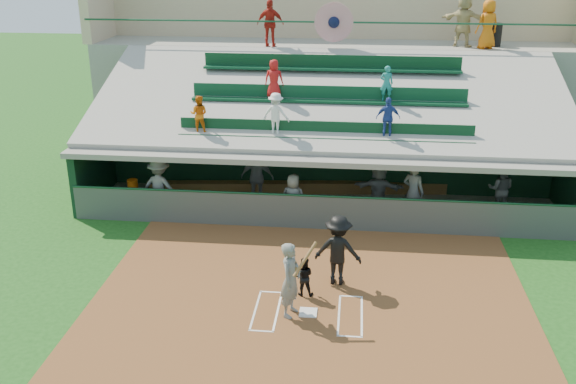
# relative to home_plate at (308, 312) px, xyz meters

# --- Properties ---
(ground) EXTENTS (100.00, 100.00, 0.00)m
(ground) POSITION_rel_home_plate_xyz_m (0.00, 0.00, -0.04)
(ground) COLOR #184A14
(ground) RESTS_ON ground
(dirt_slab) EXTENTS (11.00, 9.00, 0.02)m
(dirt_slab) POSITION_rel_home_plate_xyz_m (0.00, 0.50, -0.03)
(dirt_slab) COLOR brown
(dirt_slab) RESTS_ON ground
(home_plate) EXTENTS (0.43, 0.43, 0.03)m
(home_plate) POSITION_rel_home_plate_xyz_m (0.00, 0.00, 0.00)
(home_plate) COLOR silver
(home_plate) RESTS_ON dirt_slab
(batters_box_chalk) EXTENTS (2.65, 1.85, 0.01)m
(batters_box_chalk) POSITION_rel_home_plate_xyz_m (0.00, 0.00, -0.01)
(batters_box_chalk) COLOR white
(batters_box_chalk) RESTS_ON dirt_slab
(dugout_floor) EXTENTS (16.00, 3.50, 0.04)m
(dugout_floor) POSITION_rel_home_plate_xyz_m (0.00, 6.75, -0.02)
(dugout_floor) COLOR gray
(dugout_floor) RESTS_ON ground
(concourse_slab) EXTENTS (20.00, 3.00, 4.60)m
(concourse_slab) POSITION_rel_home_plate_xyz_m (0.00, 13.50, 2.26)
(concourse_slab) COLOR gray
(concourse_slab) RESTS_ON ground
(grandstand) EXTENTS (20.40, 10.40, 7.80)m
(grandstand) POSITION_rel_home_plate_xyz_m (-0.01, 10.51, 2.23)
(grandstand) COLOR #4A4F4A
(grandstand) RESTS_ON ground
(batter_at_plate) EXTENTS (0.94, 0.82, 1.95)m
(batter_at_plate) POSITION_rel_home_plate_xyz_m (-0.42, -0.09, 0.94)
(batter_at_plate) COLOR #5E615B
(batter_at_plate) RESTS_ON dirt_slab
(catcher) EXTENTS (0.52, 0.42, 1.04)m
(catcher) POSITION_rel_home_plate_xyz_m (-0.19, 0.87, 0.51)
(catcher) COLOR black
(catcher) RESTS_ON dirt_slab
(home_umpire) EXTENTS (1.30, 0.85, 1.90)m
(home_umpire) POSITION_rel_home_plate_xyz_m (0.64, 1.60, 0.94)
(home_umpire) COLOR black
(home_umpire) RESTS_ON dirt_slab
(dugout_bench) EXTENTS (13.20, 1.78, 0.40)m
(dugout_bench) POSITION_rel_home_plate_xyz_m (0.18, 8.14, 0.20)
(dugout_bench) COLOR brown
(dugout_bench) RESTS_ON dugout_floor
(white_table) EXTENTS (0.80, 0.66, 0.62)m
(white_table) POSITION_rel_home_plate_xyz_m (-6.39, 6.08, 0.32)
(white_table) COLOR white
(white_table) RESTS_ON dugout_floor
(water_cooler) EXTENTS (0.35, 0.35, 0.35)m
(water_cooler) POSITION_rel_home_plate_xyz_m (-6.42, 6.08, 0.81)
(water_cooler) COLOR #D05A0C
(water_cooler) RESTS_ON white_table
(dugout_player_a) EXTENTS (1.38, 0.94, 1.97)m
(dugout_player_a) POSITION_rel_home_plate_xyz_m (-5.28, 5.48, 0.99)
(dugout_player_a) COLOR #555752
(dugout_player_a) RESTS_ON dugout_floor
(dugout_player_b) EXTENTS (1.17, 0.56, 1.94)m
(dugout_player_b) POSITION_rel_home_plate_xyz_m (-2.27, 6.81, 0.97)
(dugout_player_b) COLOR #5C5F59
(dugout_player_b) RESTS_ON dugout_floor
(dugout_player_c) EXTENTS (0.86, 0.63, 1.63)m
(dugout_player_c) POSITION_rel_home_plate_xyz_m (-0.90, 5.36, 0.82)
(dugout_player_c) COLOR #545652
(dugout_player_c) RESTS_ON dugout_floor
(dugout_player_d) EXTENTS (1.69, 0.71, 1.77)m
(dugout_player_d) POSITION_rel_home_plate_xyz_m (1.81, 6.29, 0.89)
(dugout_player_d) COLOR #525550
(dugout_player_d) RESTS_ON dugout_floor
(dugout_player_e) EXTENTS (0.85, 0.76, 1.96)m
(dugout_player_e) POSITION_rel_home_plate_xyz_m (2.89, 5.91, 0.99)
(dugout_player_e) COLOR #5D5F59
(dugout_player_e) RESTS_ON dugout_floor
(dugout_player_f) EXTENTS (0.96, 0.82, 1.71)m
(dugout_player_f) POSITION_rel_home_plate_xyz_m (5.80, 6.84, 0.86)
(dugout_player_f) COLOR #51544F
(dugout_player_f) RESTS_ON dugout_floor
(trash_bin) EXTENTS (0.60, 0.60, 0.90)m
(trash_bin) POSITION_rel_home_plate_xyz_m (6.32, 13.30, 5.01)
(trash_bin) COLOR black
(trash_bin) RESTS_ON concourse_slab
(concourse_staff_a) EXTENTS (1.07, 0.48, 1.81)m
(concourse_staff_a) POSITION_rel_home_plate_xyz_m (-2.50, 12.22, 5.47)
(concourse_staff_a) COLOR #AD1D13
(concourse_staff_a) RESTS_ON concourse_slab
(concourse_staff_b) EXTENTS (1.06, 0.89, 1.85)m
(concourse_staff_b) POSITION_rel_home_plate_xyz_m (5.90, 12.57, 5.49)
(concourse_staff_b) COLOR #C9600B
(concourse_staff_b) RESTS_ON concourse_slab
(concourse_staff_c) EXTENTS (1.95, 1.28, 2.01)m
(concourse_staff_c) POSITION_rel_home_plate_xyz_m (5.06, 13.03, 5.57)
(concourse_staff_c) COLOR tan
(concourse_staff_c) RESTS_ON concourse_slab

